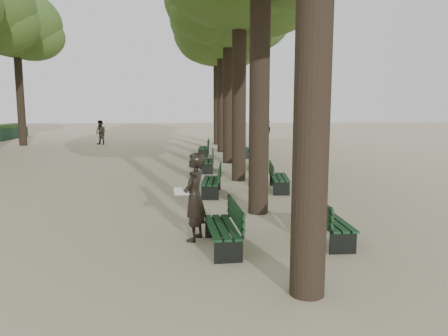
{
  "coord_description": "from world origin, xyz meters",
  "views": [
    {
      "loc": [
        -0.17,
        -8.11,
        2.82
      ],
      "look_at": [
        0.6,
        3.0,
        1.2
      ],
      "focal_mm": 35.0,
      "sensor_mm": 36.0,
      "label": 1
    }
  ],
  "objects": [
    {
      "name": "pedestrian_c",
      "position": [
        7.84,
        22.88,
        0.88
      ],
      "size": [
        0.75,
        1.08,
        1.75
      ],
      "primitive_type": "imported",
      "rotation": [
        0.0,
        0.0,
        1.13
      ],
      "color": "#262628",
      "rests_on": "ground"
    },
    {
      "name": "tree_far_5",
      "position": [
        -12.0,
        23.0,
        8.14
      ],
      "size": [
        6.0,
        6.0,
        10.45
      ],
      "color": "#33261C",
      "rests_on": "ground"
    },
    {
      "name": "bench_right_3",
      "position": [
        2.63,
        15.25,
        0.27
      ],
      "size": [
        0.79,
        1.86,
        0.92
      ],
      "color": "black",
      "rests_on": "ground"
    },
    {
      "name": "tree_central_4",
      "position": [
        1.5,
        18.0,
        7.65
      ],
      "size": [
        6.0,
        6.0,
        9.95
      ],
      "color": "#33261C",
      "rests_on": "ground"
    },
    {
      "name": "bench_left_1",
      "position": [
        0.37,
        5.4,
        0.27
      ],
      "size": [
        0.74,
        1.85,
        0.92
      ],
      "color": "black",
      "rests_on": "ground"
    },
    {
      "name": "bench_left_3",
      "position": [
        0.37,
        15.98,
        0.27
      ],
      "size": [
        0.7,
        1.84,
        0.92
      ],
      "color": "black",
      "rests_on": "ground"
    },
    {
      "name": "tree_central_5",
      "position": [
        1.5,
        23.0,
        7.65
      ],
      "size": [
        6.0,
        6.0,
        9.95
      ],
      "color": "#33261C",
      "rests_on": "ground"
    },
    {
      "name": "bench_right_0",
      "position": [
        2.63,
        0.48,
        0.27
      ],
      "size": [
        0.6,
        1.81,
        0.92
      ],
      "color": "black",
      "rests_on": "ground"
    },
    {
      "name": "bench_right_1",
      "position": [
        2.63,
        5.91,
        0.27
      ],
      "size": [
        0.75,
        1.85,
        0.92
      ],
      "color": "black",
      "rests_on": "ground"
    },
    {
      "name": "bench_right_2",
      "position": [
        2.63,
        10.83,
        0.27
      ],
      "size": [
        0.78,
        1.85,
        0.92
      ],
      "color": "black",
      "rests_on": "ground"
    },
    {
      "name": "pedestrian_b",
      "position": [
        5.56,
        26.06,
        0.86
      ],
      "size": [
        0.98,
        1.07,
        1.72
      ],
      "primitive_type": "imported",
      "rotation": [
        0.0,
        0.0,
        4.01
      ],
      "color": "#262628",
      "rests_on": "ground"
    },
    {
      "name": "bench_left_0",
      "position": [
        0.37,
        0.15,
        0.27
      ],
      "size": [
        0.7,
        1.84,
        0.92
      ],
      "color": "black",
      "rests_on": "ground"
    },
    {
      "name": "man_with_map",
      "position": [
        -0.17,
        0.77,
        0.92
      ],
      "size": [
        0.74,
        0.82,
        1.85
      ],
      "color": "black",
      "rests_on": "ground"
    },
    {
      "name": "pedestrian_a",
      "position": [
        -6.71,
        23.21,
        0.86
      ],
      "size": [
        0.9,
        0.71,
        1.73
      ],
      "primitive_type": "imported",
      "rotation": [
        0.0,
        0.0,
        5.77
      ],
      "color": "#262628",
      "rests_on": "ground"
    },
    {
      "name": "ground",
      "position": [
        0.0,
        0.0,
        0.0
      ],
      "size": [
        120.0,
        120.0,
        0.0
      ],
      "primitive_type": "plane",
      "color": "#B7AD8B",
      "rests_on": "ground"
    },
    {
      "name": "bench_left_2",
      "position": [
        0.37,
        10.28,
        0.27
      ],
      "size": [
        0.63,
        1.82,
        0.92
      ],
      "color": "black",
      "rests_on": "ground"
    },
    {
      "name": "tree_central_3",
      "position": [
        1.5,
        13.0,
        7.65
      ],
      "size": [
        6.0,
        6.0,
        9.95
      ],
      "color": "#33261C",
      "rests_on": "ground"
    }
  ]
}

